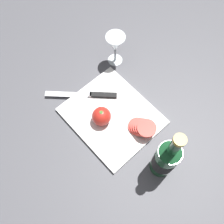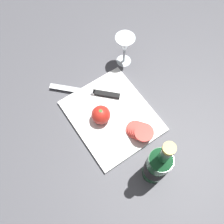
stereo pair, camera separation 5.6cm
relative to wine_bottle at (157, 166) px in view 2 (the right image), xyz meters
The scene contains 7 objects.
ground_plane 0.33m from the wine_bottle, behind, with size 3.00×3.00×0.00m, color #4C4C51.
cutting_board 0.28m from the wine_bottle, behind, with size 0.33×0.29×0.01m.
wine_bottle is the anchor object (origin of this frame).
wine_glass 0.48m from the wine_bottle, 156.62° to the left, with size 0.08×0.08×0.15m.
whole_tomato 0.28m from the wine_bottle, behind, with size 0.07×0.07×0.07m.
knife 0.37m from the wine_bottle, behind, with size 0.21×0.22×0.01m.
tomato_slice_stack_near 0.16m from the wine_bottle, 162.11° to the left, with size 0.10×0.08×0.04m.
Camera 2 is at (0.38, -0.21, 0.92)m, focal length 42.00 mm.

